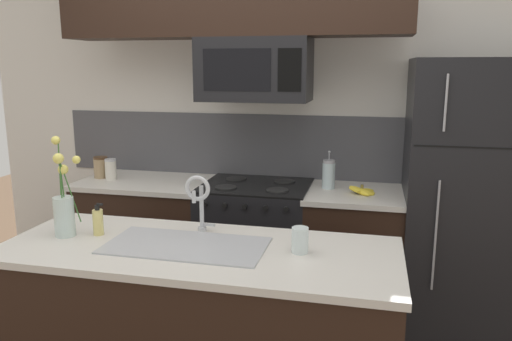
% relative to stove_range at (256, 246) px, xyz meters
% --- Properties ---
extents(rear_partition, '(5.20, 0.10, 2.60)m').
position_rel_stove_range_xyz_m(rear_partition, '(0.30, 0.38, 0.84)').
color(rear_partition, silver).
rests_on(rear_partition, ground).
extents(splash_band, '(3.27, 0.01, 0.48)m').
position_rel_stove_range_xyz_m(splash_band, '(-0.00, 0.32, 0.69)').
color(splash_band, '#4C4C51').
rests_on(splash_band, rear_partition).
extents(back_counter_left, '(0.97, 0.65, 0.91)m').
position_rel_stove_range_xyz_m(back_counter_left, '(-0.85, 0.00, -0.01)').
color(back_counter_left, black).
rests_on(back_counter_left, ground).
extents(back_counter_right, '(0.66, 0.65, 0.91)m').
position_rel_stove_range_xyz_m(back_counter_right, '(0.70, 0.00, -0.01)').
color(back_counter_right, black).
rests_on(back_counter_right, ground).
extents(stove_range, '(0.76, 0.64, 0.93)m').
position_rel_stove_range_xyz_m(stove_range, '(0.00, 0.00, 0.00)').
color(stove_range, black).
rests_on(stove_range, ground).
extents(microwave, '(0.74, 0.40, 0.42)m').
position_rel_stove_range_xyz_m(microwave, '(0.00, -0.02, 1.26)').
color(microwave, black).
extents(refrigerator, '(0.86, 0.74, 1.80)m').
position_rel_stove_range_xyz_m(refrigerator, '(1.44, 0.02, 0.44)').
color(refrigerator, black).
rests_on(refrigerator, ground).
extents(storage_jar_tall, '(0.11, 0.11, 0.16)m').
position_rel_stove_range_xyz_m(storage_jar_tall, '(-1.22, 0.00, 0.53)').
color(storage_jar_tall, '#997F5B').
rests_on(storage_jar_tall, back_counter_left).
extents(storage_jar_medium, '(0.08, 0.08, 0.16)m').
position_rel_stove_range_xyz_m(storage_jar_medium, '(-1.11, -0.04, 0.53)').
color(storage_jar_medium, silver).
rests_on(storage_jar_medium, back_counter_left).
extents(banana_bunch, '(0.19, 0.16, 0.08)m').
position_rel_stove_range_xyz_m(banana_bunch, '(0.74, -0.06, 0.47)').
color(banana_bunch, yellow).
rests_on(banana_bunch, back_counter_right).
extents(french_press, '(0.09, 0.09, 0.27)m').
position_rel_stove_range_xyz_m(french_press, '(0.51, 0.06, 0.55)').
color(french_press, silver).
rests_on(french_press, back_counter_right).
extents(island_counter, '(1.89, 0.74, 0.91)m').
position_rel_stove_range_xyz_m(island_counter, '(0.01, -1.25, -0.01)').
color(island_counter, black).
rests_on(island_counter, ground).
extents(kitchen_sink, '(0.76, 0.39, 0.16)m').
position_rel_stove_range_xyz_m(kitchen_sink, '(-0.05, -1.25, 0.38)').
color(kitchen_sink, '#ADAFB5').
rests_on(kitchen_sink, island_counter).
extents(sink_faucet, '(0.14, 0.14, 0.31)m').
position_rel_stove_range_xyz_m(sink_faucet, '(-0.05, -1.06, 0.65)').
color(sink_faucet, '#B7BABF').
rests_on(sink_faucet, island_counter).
extents(dish_soap_bottle, '(0.06, 0.05, 0.16)m').
position_rel_stove_range_xyz_m(dish_soap_bottle, '(-0.54, -1.19, 0.52)').
color(dish_soap_bottle, '#DBCC75').
rests_on(dish_soap_bottle, island_counter).
extents(drinking_glass, '(0.08, 0.08, 0.12)m').
position_rel_stove_range_xyz_m(drinking_glass, '(0.49, -1.21, 0.51)').
color(drinking_glass, silver).
rests_on(drinking_glass, island_counter).
extents(flower_vase, '(0.17, 0.14, 0.49)m').
position_rel_stove_range_xyz_m(flower_vase, '(-0.69, -1.24, 0.58)').
color(flower_vase, silver).
rests_on(flower_vase, island_counter).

